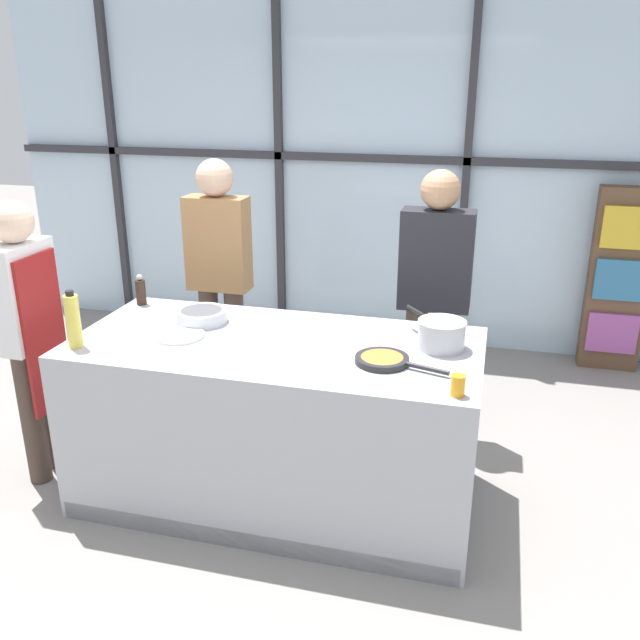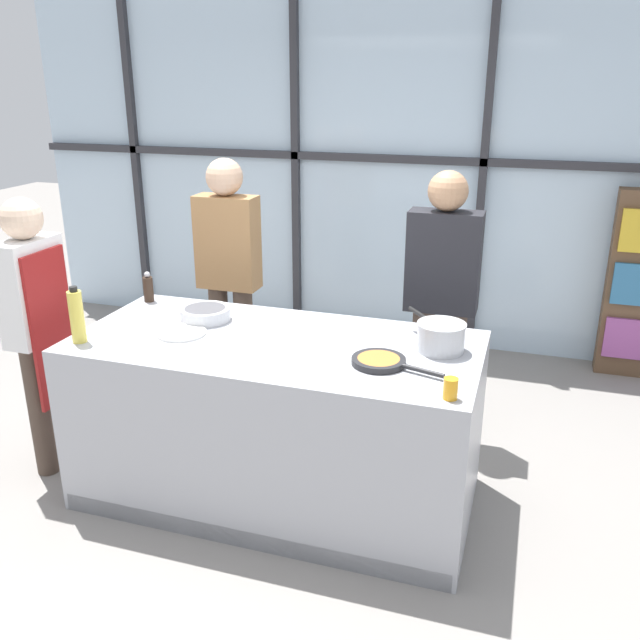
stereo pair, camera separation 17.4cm
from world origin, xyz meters
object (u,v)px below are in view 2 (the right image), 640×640
object	(u,v)px
spectator_far_left	(229,268)
saucepan	(441,336)
frying_pan	(380,361)
white_plate	(181,333)
pepper_grinder	(148,288)
juice_glass_near	(451,389)
chef	(38,320)
spectator_center_left	(442,291)
oil_bottle	(77,316)
mixing_bowl	(205,313)

from	to	relation	value
spectator_far_left	saucepan	bearing A→B (deg)	151.38
frying_pan	white_plate	world-z (taller)	frying_pan
pepper_grinder	juice_glass_near	distance (m)	2.01
chef	juice_glass_near	world-z (taller)	chef
spectator_center_left	saucepan	xyz separation A→B (m)	(0.11, -0.83, 0.03)
chef	saucepan	world-z (taller)	chef
oil_bottle	pepper_grinder	size ratio (longest dim) A/B	1.60
mixing_bowl	oil_bottle	xyz separation A→B (m)	(-0.46, -0.48, 0.10)
juice_glass_near	frying_pan	bearing A→B (deg)	144.52
chef	spectator_center_left	distance (m)	2.31
oil_bottle	juice_glass_near	world-z (taller)	oil_bottle
saucepan	juice_glass_near	world-z (taller)	saucepan
saucepan	oil_bottle	distance (m)	1.80
saucepan	pepper_grinder	xyz separation A→B (m)	(-1.76, 0.23, 0.01)
frying_pan	juice_glass_near	world-z (taller)	juice_glass_near
spectator_center_left	frying_pan	xyz separation A→B (m)	(-0.12, -1.08, -0.02)
chef	white_plate	distance (m)	0.86
white_plate	oil_bottle	xyz separation A→B (m)	(-0.43, -0.25, 0.13)
mixing_bowl	pepper_grinder	xyz separation A→B (m)	(-0.47, 0.19, 0.04)
saucepan	spectator_center_left	bearing A→B (deg)	97.88
pepper_grinder	juice_glass_near	xyz separation A→B (m)	(1.87, -0.74, -0.03)
white_plate	oil_bottle	distance (m)	0.52
oil_bottle	saucepan	bearing A→B (deg)	14.22
chef	mixing_bowl	world-z (taller)	chef
white_plate	mixing_bowl	bearing A→B (deg)	84.38
saucepan	mixing_bowl	xyz separation A→B (m)	(-1.29, 0.04, -0.04)
spectator_center_left	juice_glass_near	distance (m)	1.35
saucepan	white_plate	bearing A→B (deg)	-171.77
spectator_center_left	spectator_far_left	bearing A→B (deg)	0.00
frying_pan	white_plate	size ratio (longest dim) A/B	1.73
frying_pan	mixing_bowl	bearing A→B (deg)	164.27
white_plate	juice_glass_near	world-z (taller)	juice_glass_near
spectator_far_left	oil_bottle	size ratio (longest dim) A/B	5.79
frying_pan	oil_bottle	size ratio (longest dim) A/B	1.53
chef	pepper_grinder	bearing A→B (deg)	139.04
spectator_center_left	juice_glass_near	size ratio (longest dim) A/B	18.01
pepper_grinder	spectator_far_left	bearing A→B (deg)	67.95
white_plate	oil_bottle	size ratio (longest dim) A/B	0.89
mixing_bowl	juice_glass_near	size ratio (longest dim) A/B	2.94
spectator_far_left	frying_pan	bearing A→B (deg)	139.73
spectator_center_left	mixing_bowl	world-z (taller)	spectator_center_left
frying_pan	juice_glass_near	size ratio (longest dim) A/B	4.82
frying_pan	chef	bearing A→B (deg)	179.66
spectator_center_left	oil_bottle	bearing A→B (deg)	37.88
white_plate	spectator_center_left	bearing A→B (deg)	40.31
chef	pepper_grinder	distance (m)	0.63
oil_bottle	pepper_grinder	distance (m)	0.68
oil_bottle	pepper_grinder	world-z (taller)	oil_bottle
spectator_center_left	chef	bearing A→B (deg)	27.51
pepper_grinder	chef	bearing A→B (deg)	-130.96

